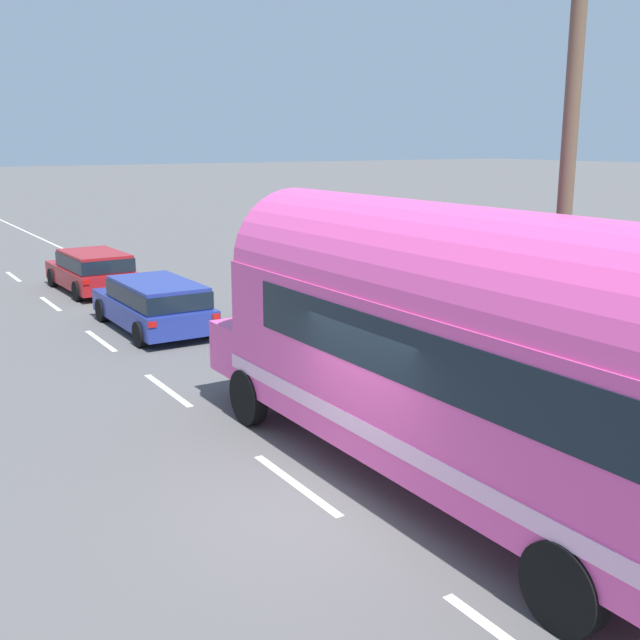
% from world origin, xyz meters
% --- Properties ---
extents(ground_plane, '(300.00, 300.00, 0.00)m').
position_xyz_m(ground_plane, '(0.00, 0.00, 0.00)').
color(ground_plane, '#565454').
extents(lane_markings, '(3.60, 80.00, 0.01)m').
position_xyz_m(lane_markings, '(2.45, 12.63, 0.00)').
color(lane_markings, silver).
rests_on(lane_markings, ground).
extents(utility_pole, '(1.80, 0.24, 8.50)m').
position_xyz_m(utility_pole, '(4.36, -0.00, 4.42)').
color(utility_pole, brown).
rests_on(utility_pole, ground).
extents(painted_bus, '(2.64, 11.60, 4.12)m').
position_xyz_m(painted_bus, '(1.74, -0.98, 2.30)').
color(painted_bus, '#EA4C9E').
rests_on(painted_bus, ground).
extents(car_lead, '(2.02, 4.66, 1.37)m').
position_xyz_m(car_lead, '(1.57, 10.96, 0.79)').
color(car_lead, navy).
rests_on(car_lead, ground).
extents(car_second, '(2.09, 4.42, 1.37)m').
position_xyz_m(car_second, '(1.71, 17.23, 0.78)').
color(car_second, '#A5191E').
rests_on(car_second, ground).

